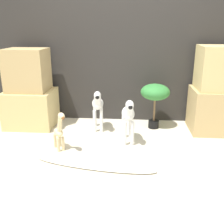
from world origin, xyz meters
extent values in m
plane|color=beige|center=(0.00, 0.00, 0.00)|extent=(14.00, 14.00, 0.00)
cube|color=#2D2B28|center=(0.00, 1.26, 1.10)|extent=(6.40, 0.08, 2.20)
cube|color=#D1B775|center=(-1.39, 0.84, 0.28)|extent=(0.72, 0.60, 0.56)
cube|color=tan|center=(-1.39, 0.84, 0.87)|extent=(0.58, 0.49, 0.62)
cube|color=tan|center=(1.39, 0.84, 0.31)|extent=(0.72, 0.60, 0.63)
cube|color=#D1B775|center=(1.39, 0.84, 0.93)|extent=(0.63, 0.53, 0.61)
cylinder|color=white|center=(0.18, 0.23, 0.16)|extent=(0.05, 0.05, 0.33)
cylinder|color=white|center=(0.08, 0.22, 0.16)|extent=(0.05, 0.05, 0.33)
cylinder|color=white|center=(0.15, 0.47, 0.16)|extent=(0.05, 0.05, 0.33)
cylinder|color=white|center=(0.05, 0.45, 0.16)|extent=(0.05, 0.05, 0.33)
ellipsoid|color=white|center=(0.11, 0.34, 0.40)|extent=(0.20, 0.35, 0.17)
cylinder|color=white|center=(0.13, 0.20, 0.51)|extent=(0.12, 0.15, 0.18)
ellipsoid|color=white|center=(0.13, 0.15, 0.57)|extent=(0.12, 0.19, 0.11)
sphere|color=black|center=(0.14, 0.08, 0.57)|extent=(0.05, 0.05, 0.05)
cube|color=black|center=(0.13, 0.20, 0.51)|extent=(0.03, 0.08, 0.14)
cylinder|color=white|center=(-0.28, 0.65, 0.16)|extent=(0.05, 0.05, 0.33)
cylinder|color=white|center=(-0.38, 0.64, 0.16)|extent=(0.05, 0.05, 0.33)
cylinder|color=white|center=(-0.31, 0.89, 0.16)|extent=(0.05, 0.05, 0.33)
cylinder|color=white|center=(-0.41, 0.88, 0.16)|extent=(0.05, 0.05, 0.33)
ellipsoid|color=white|center=(-0.34, 0.76, 0.40)|extent=(0.20, 0.35, 0.17)
cylinder|color=white|center=(-0.33, 0.62, 0.51)|extent=(0.12, 0.15, 0.18)
ellipsoid|color=white|center=(-0.32, 0.58, 0.57)|extent=(0.12, 0.19, 0.11)
sphere|color=black|center=(-0.31, 0.50, 0.57)|extent=(0.05, 0.05, 0.05)
cube|color=black|center=(-0.33, 0.62, 0.51)|extent=(0.03, 0.08, 0.14)
cylinder|color=beige|center=(-0.68, 0.01, 0.09)|extent=(0.04, 0.04, 0.18)
cylinder|color=beige|center=(-0.73, -0.03, 0.09)|extent=(0.04, 0.04, 0.18)
cylinder|color=beige|center=(-0.76, 0.13, 0.09)|extent=(0.04, 0.04, 0.18)
cylinder|color=beige|center=(-0.81, 0.09, 0.09)|extent=(0.04, 0.04, 0.18)
ellipsoid|color=beige|center=(-0.75, 0.05, 0.23)|extent=(0.20, 0.22, 0.10)
cylinder|color=beige|center=(-0.70, -0.02, 0.37)|extent=(0.12, 0.14, 0.26)
ellipsoid|color=beige|center=(-0.66, -0.09, 0.49)|extent=(0.13, 0.15, 0.08)
sphere|color=brown|center=(-0.63, -0.14, 0.49)|extent=(0.04, 0.04, 0.04)
cylinder|color=black|center=(0.50, 0.88, 0.06)|extent=(0.16, 0.16, 0.12)
cylinder|color=brown|center=(0.50, 0.88, 0.28)|extent=(0.03, 0.03, 0.33)
ellipsoid|color=#337F38|center=(0.50, 0.88, 0.56)|extent=(0.43, 0.43, 0.24)
ellipsoid|color=silver|center=(-0.24, -0.33, 0.02)|extent=(1.41, 0.47, 0.04)
cone|color=white|center=(-0.72, -0.25, 0.06)|extent=(0.09, 0.09, 0.05)
camera|label=1|loc=(0.15, -2.91, 1.50)|focal=42.00mm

